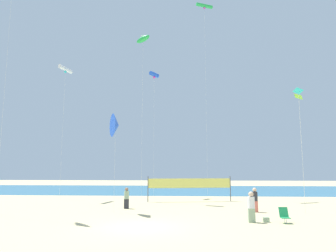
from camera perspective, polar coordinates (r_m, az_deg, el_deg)
ground_plane at (r=17.51m, az=-5.18°, el=-18.41°), size 120.00×120.00×0.00m
ocean_band at (r=45.36m, az=0.25°, el=-11.90°), size 120.00×20.00×0.01m
beachgoer_sage_shirt at (r=24.95m, az=-7.82°, el=-13.16°), size 0.38×0.38×1.65m
beachgoer_charcoal_shirt at (r=23.71m, az=16.04°, el=-13.08°), size 0.40×0.40×1.75m
beachgoer_white_shirt at (r=19.32m, az=15.42°, el=-14.29°), size 0.41×0.41×1.80m
folding_beach_chair at (r=19.78m, az=21.07°, el=-15.35°), size 0.52×0.65×0.89m
volleyball_net at (r=29.79m, az=4.11°, el=-10.87°), size 8.02×1.37×2.40m
beach_handbag at (r=19.72m, az=18.00°, el=-16.45°), size 0.36×0.18×0.29m
kite_lime_diamond at (r=28.75m, az=23.50°, el=5.05°), size 0.77×0.78×9.65m
kite_blue_tube at (r=36.36m, az=-2.62°, el=9.57°), size 1.13×1.44×14.40m
kite_blue_delta at (r=23.00m, az=-9.84°, el=0.13°), size 1.25×1.79×7.25m
kite_green_tube at (r=38.22m, az=6.87°, el=21.42°), size 1.99×1.17×22.18m
kite_cyan_diamond at (r=24.80m, az=23.34°, el=5.92°), size 0.79×0.79×9.17m
kite_green_inflatable at (r=32.54m, az=-4.72°, el=15.94°), size 1.74×1.18×16.83m
kite_white_tube at (r=35.19m, az=-18.75°, el=10.04°), size 0.85×2.16×14.03m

